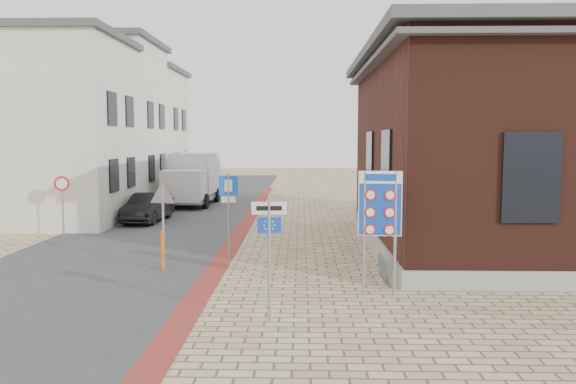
% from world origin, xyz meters
% --- Properties ---
extents(ground, '(120.00, 120.00, 0.00)m').
position_xyz_m(ground, '(0.00, 0.00, 0.00)').
color(ground, tan).
rests_on(ground, ground).
extents(road_strip, '(7.00, 60.00, 0.02)m').
position_xyz_m(road_strip, '(-5.50, 15.00, 0.01)').
color(road_strip, '#38383A').
rests_on(road_strip, ground).
extents(curb_strip, '(0.60, 40.00, 0.02)m').
position_xyz_m(curb_strip, '(-2.00, 10.00, 0.01)').
color(curb_strip, maroon).
rests_on(curb_strip, ground).
extents(brick_building, '(13.00, 13.00, 6.80)m').
position_xyz_m(brick_building, '(8.99, 7.00, 3.49)').
color(brick_building, gray).
rests_on(brick_building, ground).
extents(townhouse_near, '(7.40, 6.40, 8.30)m').
position_xyz_m(townhouse_near, '(-10.99, 12.00, 4.17)').
color(townhouse_near, white).
rests_on(townhouse_near, ground).
extents(townhouse_mid, '(7.40, 6.40, 9.10)m').
position_xyz_m(townhouse_mid, '(-10.99, 18.00, 4.57)').
color(townhouse_mid, white).
rests_on(townhouse_mid, ground).
extents(townhouse_far, '(7.40, 6.40, 8.30)m').
position_xyz_m(townhouse_far, '(-10.99, 24.00, 4.17)').
color(townhouse_far, white).
rests_on(townhouse_far, ground).
extents(bike_rack, '(0.08, 1.80, 0.60)m').
position_xyz_m(bike_rack, '(2.65, 2.20, 0.26)').
color(bike_rack, slate).
rests_on(bike_rack, ground).
extents(sedan, '(1.60, 3.98, 1.29)m').
position_xyz_m(sedan, '(-6.50, 12.36, 0.64)').
color(sedan, black).
rests_on(sedan, ground).
extents(box_truck, '(2.54, 5.67, 2.93)m').
position_xyz_m(box_truck, '(-5.70, 18.87, 1.51)').
color(box_truck, slate).
rests_on(box_truck, ground).
extents(border_sign, '(1.02, 0.15, 2.99)m').
position_xyz_m(border_sign, '(2.30, 0.50, 2.16)').
color(border_sign, gray).
rests_on(border_sign, ground).
extents(essen_sign, '(0.71, 0.08, 2.64)m').
position_xyz_m(essen_sign, '(-0.20, -1.50, 1.76)').
color(essen_sign, gray).
rests_on(essen_sign, ground).
extents(parking_sign, '(0.59, 0.09, 2.68)m').
position_xyz_m(parking_sign, '(-1.80, 4.50, 1.84)').
color(parking_sign, gray).
rests_on(parking_sign, ground).
extents(yield_sign, '(0.88, 0.21, 2.48)m').
position_xyz_m(yield_sign, '(-3.59, 3.50, 1.89)').
color(yield_sign, gray).
rests_on(yield_sign, ground).
extents(speed_sign, '(0.55, 0.15, 2.35)m').
position_xyz_m(speed_sign, '(-8.50, 8.00, 1.57)').
color(speed_sign, gray).
rests_on(speed_sign, ground).
extents(bollard, '(0.13, 0.13, 1.11)m').
position_xyz_m(bollard, '(-3.50, 2.97, 0.56)').
color(bollard, '#F35B0C').
rests_on(bollard, ground).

